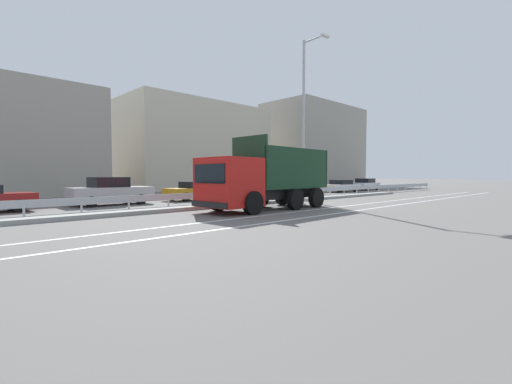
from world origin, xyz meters
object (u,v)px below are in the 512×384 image
Objects in this scene: parked_car_5 at (302,186)px; parked_car_6 at (340,186)px; parked_car_4 at (256,188)px; parked_car_7 at (365,184)px; street_lamp_1 at (305,114)px; parked_car_2 at (111,191)px; median_road_sign at (291,185)px; parked_car_3 at (193,191)px; dump_truck at (254,184)px.

parked_car_5 reaches higher than parked_car_6.
parked_car_4 reaches higher than parked_car_7.
parked_car_4 is (1.00, 5.77, -5.11)m from street_lamp_1.
parked_car_2 is at bearing -87.46° from parked_car_5.
parked_car_4 is at bearing 68.96° from median_road_sign.
parked_car_7 is at bearing -92.77° from parked_car_3.
parked_car_2 reaches higher than parked_car_4.
median_road_sign is 6.77m from parked_car_3.
dump_truck is 1.69× the size of parked_car_2.
street_lamp_1 is at bearing -47.13° from parked_car_5.
street_lamp_1 is 2.30× the size of parked_car_7.
parked_car_3 is at bearing 126.31° from median_road_sign.
parked_car_5 is at bearing -93.42° from parked_car_3.
parked_car_2 is 23.34m from parked_car_6.
parked_car_4 is 11.55m from parked_car_6.
parked_car_6 is (12.53, 5.10, -5.19)m from street_lamp_1.
parked_car_4 is at bearing 86.17° from parked_car_7.
parked_car_2 is 11.79m from parked_car_4.
parked_car_7 is (29.54, -0.03, -0.10)m from parked_car_2.
parked_car_6 is (5.83, -0.48, -0.10)m from parked_car_5.
parked_car_3 is at bearing 92.39° from parked_car_6.
parked_car_3 is at bearing -87.50° from parked_car_5.
parked_car_4 is at bearing 80.20° from street_lamp_1.
parked_car_7 is (23.87, 0.02, 0.03)m from parked_car_3.
dump_truck reaches higher than parked_car_5.
parked_car_2 is 5.67m from parked_car_3.
median_road_sign reaches higher than parked_car_2.
street_lamp_1 is at bearing 174.16° from parked_car_4.
median_road_sign is at bearing -52.70° from parked_car_5.
median_road_sign reaches higher than parked_car_3.
parked_car_4 is 5.71m from parked_car_5.
street_lamp_1 reaches higher than dump_truck.
parked_car_6 is (13.66, 4.84, -0.46)m from median_road_sign.
parked_car_4 is 1.10× the size of parked_car_6.
parked_car_2 is at bearing 86.28° from parked_car_7.
parked_car_5 is (11.83, -0.12, 0.08)m from parked_car_3.
street_lamp_1 reaches higher than parked_car_6.
parked_car_3 is at bearing 94.60° from parked_car_4.
parked_car_2 is (-9.67, 5.49, -0.31)m from median_road_sign.
parked_car_5 is 5.85m from parked_car_6.
dump_truck is 20.94m from parked_car_6.
street_lamp_1 reaches higher than median_road_sign.
dump_truck reaches higher than median_road_sign.
parked_car_4 is at bearing 89.79° from parked_car_2.
parked_car_4 reaches higher than parked_car_6.
dump_truck is 1.92× the size of parked_car_3.
parked_car_3 is 0.81× the size of parked_car_4.
median_road_sign reaches higher than parked_car_7.
parked_car_4 is (6.12, 0.07, 0.06)m from parked_car_3.
street_lamp_1 is at bearing -72.87° from dump_truck.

